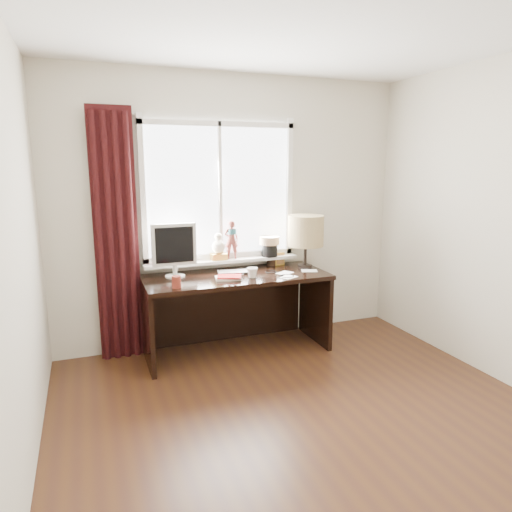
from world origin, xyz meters
name	(u,v)px	position (x,y,z in m)	size (l,w,h in m)	color
floor	(332,445)	(0.00, 0.00, 0.00)	(3.50, 4.00, 0.00)	#402412
ceiling	(349,1)	(0.00, 0.00, 2.60)	(3.50, 4.00, 0.00)	white
wall_back	(234,211)	(0.00, 2.00, 1.30)	(3.50, 2.60, 0.00)	beige
wall_left	(0,270)	(-1.75, 0.00, 1.30)	(4.00, 2.60, 0.00)	beige
laptop	(236,272)	(-0.08, 1.69, 0.76)	(0.34, 0.22, 0.03)	silver
mug	(252,272)	(0.00, 1.49, 0.80)	(0.10, 0.09, 0.10)	white
red_cup	(176,282)	(-0.70, 1.39, 0.80)	(0.08, 0.08, 0.10)	maroon
window	(222,212)	(-0.14, 1.95, 1.31)	(1.52, 0.22, 1.40)	white
curtain	(116,238)	(-1.13, 1.91, 1.12)	(0.38, 0.09, 2.25)	black
desk	(234,298)	(-0.10, 1.73, 0.51)	(1.70, 0.70, 0.75)	black
monitor	(174,247)	(-0.65, 1.76, 1.03)	(0.40, 0.18, 0.49)	beige
notebook_stack	(229,277)	(-0.21, 1.51, 0.77)	(0.26, 0.21, 0.03)	beige
brush_holder	(271,259)	(0.36, 1.90, 0.81)	(0.09, 0.09, 0.25)	black
icon_frame	(280,259)	(0.44, 1.87, 0.81)	(0.10, 0.03, 0.13)	gold
table_lamp	(306,231)	(0.63, 1.68, 1.11)	(0.35, 0.35, 0.52)	black
loose_papers	(294,273)	(0.43, 1.49, 0.75)	(0.47, 0.32, 0.00)	white
desk_cables	(268,273)	(0.19, 1.57, 0.75)	(0.55, 0.50, 0.01)	black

